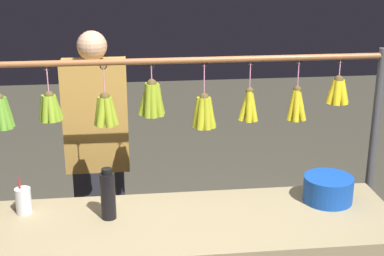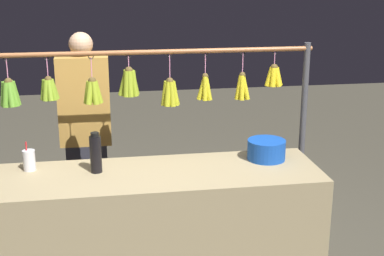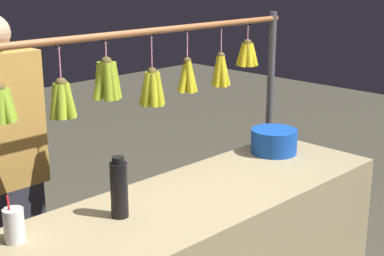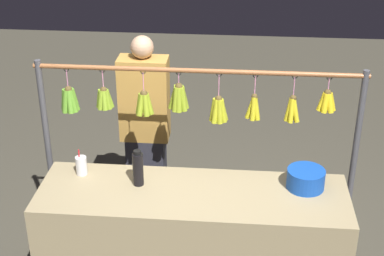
{
  "view_description": "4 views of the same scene",
  "coord_description": "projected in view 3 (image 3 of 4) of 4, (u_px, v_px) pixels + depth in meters",
  "views": [
    {
      "loc": [
        0.25,
        2.36,
        2.09
      ],
      "look_at": [
        -0.03,
        0.0,
        1.28
      ],
      "focal_mm": 52.6,
      "sensor_mm": 36.0,
      "label": 1
    },
    {
      "loc": [
        0.28,
        3.09,
        2.02
      ],
      "look_at": [
        -0.22,
        0.0,
        1.09
      ],
      "focal_mm": 50.52,
      "sensor_mm": 36.0,
      "label": 2
    },
    {
      "loc": [
        1.67,
        1.64,
        1.8
      ],
      "look_at": [
        0.02,
        0.0,
        1.14
      ],
      "focal_mm": 53.56,
      "sensor_mm": 36.0,
      "label": 3
    },
    {
      "loc": [
        -0.28,
        3.19,
        2.88
      ],
      "look_at": [
        0.0,
        0.0,
        1.29
      ],
      "focal_mm": 54.57,
      "sensor_mm": 36.0,
      "label": 4
    }
  ],
  "objects": [
    {
      "name": "display_rack",
      "position": [
        122.0,
        109.0,
        2.69
      ],
      "size": [
        2.25,
        0.14,
        1.54
      ],
      "color": "#4C4C51",
      "rests_on": "ground"
    },
    {
      "name": "blue_bucket",
      "position": [
        274.0,
        141.0,
        3.09
      ],
      "size": [
        0.25,
        0.25,
        0.13
      ],
      "primitive_type": "cylinder",
      "color": "#174AB4",
      "rests_on": "market_counter"
    },
    {
      "name": "water_bottle",
      "position": [
        119.0,
        188.0,
        2.28
      ],
      "size": [
        0.07,
        0.07,
        0.25
      ],
      "color": "black",
      "rests_on": "market_counter"
    },
    {
      "name": "vendor_person",
      "position": [
        5.0,
        179.0,
        2.81
      ],
      "size": [
        0.38,
        0.2,
        1.59
      ],
      "color": "#2D2D38",
      "rests_on": "ground"
    },
    {
      "name": "drink_cup",
      "position": [
        14.0,
        225.0,
        2.09
      ],
      "size": [
        0.08,
        0.08,
        0.18
      ],
      "color": "silver",
      "rests_on": "market_counter"
    }
  ]
}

